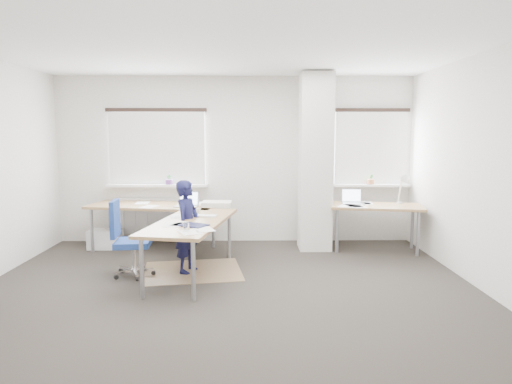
{
  "coord_description": "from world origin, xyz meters",
  "views": [
    {
      "loc": [
        0.27,
        -5.26,
        1.84
      ],
      "look_at": [
        0.34,
        0.9,
        1.05
      ],
      "focal_mm": 32.0,
      "sensor_mm": 36.0,
      "label": 1
    }
  ],
  "objects_px": {
    "desk_main": "(174,214)",
    "task_chair": "(131,255)",
    "person": "(188,227)",
    "desk_side": "(376,208)"
  },
  "relations": [
    {
      "from": "desk_main",
      "to": "task_chair",
      "type": "xyz_separation_m",
      "value": [
        -0.46,
        -0.7,
        -0.41
      ]
    },
    {
      "from": "person",
      "to": "task_chair",
      "type": "bearing_deg",
      "value": 121.18
    },
    {
      "from": "desk_main",
      "to": "person",
      "type": "xyz_separation_m",
      "value": [
        0.26,
        -0.52,
        -0.07
      ]
    },
    {
      "from": "desk_main",
      "to": "desk_side",
      "type": "xyz_separation_m",
      "value": [
        3.09,
        0.59,
        -0.01
      ]
    },
    {
      "from": "task_chair",
      "to": "person",
      "type": "height_order",
      "value": "person"
    },
    {
      "from": "desk_side",
      "to": "task_chair",
      "type": "xyz_separation_m",
      "value": [
        -3.55,
        -1.28,
        -0.41
      ]
    },
    {
      "from": "task_chair",
      "to": "person",
      "type": "distance_m",
      "value": 0.82
    },
    {
      "from": "desk_side",
      "to": "person",
      "type": "bearing_deg",
      "value": -148.59
    },
    {
      "from": "desk_side",
      "to": "person",
      "type": "xyz_separation_m",
      "value": [
        -2.82,
        -1.11,
        -0.07
      ]
    },
    {
      "from": "desk_main",
      "to": "desk_side",
      "type": "bearing_deg",
      "value": 20.79
    }
  ]
}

